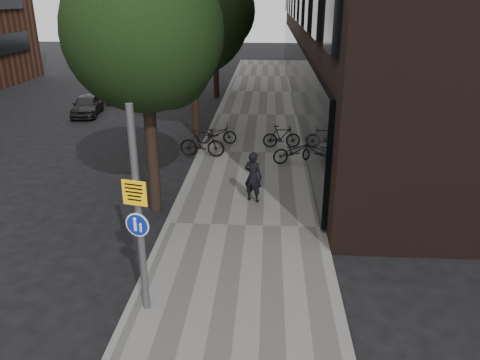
# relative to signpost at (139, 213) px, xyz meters

# --- Properties ---
(ground) EXTENTS (120.00, 120.00, 0.00)m
(ground) POSITION_rel_signpost_xyz_m (1.63, 0.56, -2.30)
(ground) COLOR black
(ground) RESTS_ON ground
(sidewalk) EXTENTS (4.50, 60.00, 0.12)m
(sidewalk) POSITION_rel_signpost_xyz_m (1.88, 10.56, -2.24)
(sidewalk) COLOR slate
(sidewalk) RESTS_ON ground
(curb_edge) EXTENTS (0.15, 60.00, 0.13)m
(curb_edge) POSITION_rel_signpost_xyz_m (-0.37, 10.56, -2.24)
(curb_edge) COLOR slate
(curb_edge) RESTS_ON ground
(street_tree_near) EXTENTS (4.40, 4.40, 7.50)m
(street_tree_near) POSITION_rel_signpost_xyz_m (-0.90, 5.20, 2.81)
(street_tree_near) COLOR black
(street_tree_near) RESTS_ON ground
(street_tree_mid) EXTENTS (5.00, 5.00, 7.80)m
(street_tree_mid) POSITION_rel_signpost_xyz_m (-0.90, 13.70, 2.81)
(street_tree_mid) COLOR black
(street_tree_mid) RESTS_ON ground
(street_tree_far) EXTENTS (5.00, 5.00, 7.80)m
(street_tree_far) POSITION_rel_signpost_xyz_m (-0.90, 22.70, 2.81)
(street_tree_far) COLOR black
(street_tree_far) RESTS_ON ground
(signpost) EXTENTS (0.49, 0.14, 4.32)m
(signpost) POSITION_rel_signpost_xyz_m (0.00, 0.00, 0.00)
(signpost) COLOR #595B5E
(signpost) RESTS_ON sidewalk
(pedestrian) EXTENTS (0.70, 0.60, 1.63)m
(pedestrian) POSITION_rel_signpost_xyz_m (2.03, 5.60, -1.36)
(pedestrian) COLOR black
(pedestrian) RESTS_ON sidewalk
(parked_bike_facade_near) EXTENTS (1.91, 1.14, 0.95)m
(parked_bike_facade_near) POSITION_rel_signpost_xyz_m (3.55, 9.35, -1.71)
(parked_bike_facade_near) COLOR black
(parked_bike_facade_near) RESTS_ON sidewalk
(parked_bike_facade_far) EXTENTS (1.63, 0.54, 0.96)m
(parked_bike_facade_far) POSITION_rel_signpost_xyz_m (3.06, 11.29, -1.70)
(parked_bike_facade_far) COLOR black
(parked_bike_facade_far) RESTS_ON sidewalk
(parked_bike_curb_near) EXTENTS (1.75, 0.69, 0.91)m
(parked_bike_curb_near) POSITION_rel_signpost_xyz_m (0.23, 11.67, -1.73)
(parked_bike_curb_near) COLOR black
(parked_bike_curb_near) RESTS_ON sidewalk
(parked_bike_curb_far) EXTENTS (1.87, 0.67, 1.10)m
(parked_bike_curb_far) POSITION_rel_signpost_xyz_m (-0.17, 9.90, -1.63)
(parked_bike_curb_far) COLOR black
(parked_bike_curb_far) RESTS_ON sidewalk
(parked_car_near) EXTENTS (1.78, 3.48, 1.14)m
(parked_car_near) POSITION_rel_signpost_xyz_m (-7.57, 17.01, -1.73)
(parked_car_near) COLOR black
(parked_car_near) RESTS_ON ground
(parked_car_mid) EXTENTS (1.67, 3.82, 1.22)m
(parked_car_mid) POSITION_rel_signpost_xyz_m (-6.88, 21.03, -1.69)
(parked_car_mid) COLOR #512117
(parked_car_mid) RESTS_ON ground
(parked_car_far) EXTENTS (1.77, 4.08, 1.17)m
(parked_car_far) POSITION_rel_signpost_xyz_m (-6.55, 26.34, -1.72)
(parked_car_far) COLOR black
(parked_car_far) RESTS_ON ground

